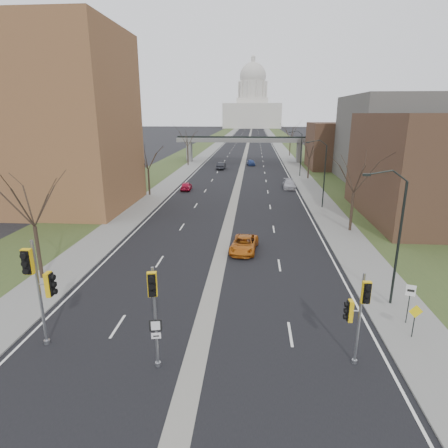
# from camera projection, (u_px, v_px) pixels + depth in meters

# --- Properties ---
(ground) EXTENTS (700.00, 700.00, 0.00)m
(ground) POSITION_uv_depth(u_px,v_px,m) (197.00, 352.00, 19.57)
(ground) COLOR black
(ground) RESTS_ON ground
(road_surface) EXTENTS (20.00, 600.00, 0.01)m
(road_surface) POSITION_uv_depth(u_px,v_px,m) (248.00, 142.00, 162.93)
(road_surface) COLOR black
(road_surface) RESTS_ON ground
(median_strip) EXTENTS (1.20, 600.00, 0.02)m
(median_strip) POSITION_uv_depth(u_px,v_px,m) (248.00, 142.00, 162.93)
(median_strip) COLOR gray
(median_strip) RESTS_ON ground
(sidewalk_right) EXTENTS (4.00, 600.00, 0.12)m
(sidewalk_right) POSITION_uv_depth(u_px,v_px,m) (276.00, 142.00, 161.99)
(sidewalk_right) COLOR gray
(sidewalk_right) RESTS_ON ground
(sidewalk_left) EXTENTS (4.00, 600.00, 0.12)m
(sidewalk_left) POSITION_uv_depth(u_px,v_px,m) (221.00, 142.00, 163.84)
(sidewalk_left) COLOR gray
(sidewalk_left) RESTS_ON ground
(grass_verge_right) EXTENTS (8.00, 600.00, 0.10)m
(grass_verge_right) POSITION_uv_depth(u_px,v_px,m) (290.00, 142.00, 161.53)
(grass_verge_right) COLOR #2D401D
(grass_verge_right) RESTS_ON ground
(grass_verge_left) EXTENTS (8.00, 600.00, 0.10)m
(grass_verge_left) POSITION_uv_depth(u_px,v_px,m) (207.00, 142.00, 164.30)
(grass_verge_left) COLOR #2D401D
(grass_verge_left) RESTS_ON ground
(apartment_building) EXTENTS (25.00, 16.00, 22.00)m
(apartment_building) POSITION_uv_depth(u_px,v_px,m) (27.00, 121.00, 47.12)
(apartment_building) COLOR olive
(apartment_building) RESTS_ON ground
(commercial_block_near) EXTENTS (16.00, 20.00, 12.00)m
(commercial_block_near) POSITION_uv_depth(u_px,v_px,m) (440.00, 168.00, 42.78)
(commercial_block_near) COLOR #4C3523
(commercial_block_near) RESTS_ON ground
(commercial_block_mid) EXTENTS (18.00, 22.00, 15.00)m
(commercial_block_mid) POSITION_uv_depth(u_px,v_px,m) (400.00, 140.00, 64.99)
(commercial_block_mid) COLOR #56544F
(commercial_block_mid) RESTS_ON ground
(commercial_block_far) EXTENTS (14.00, 14.00, 10.00)m
(commercial_block_far) POSITION_uv_depth(u_px,v_px,m) (341.00, 146.00, 83.36)
(commercial_block_far) COLOR #4C3523
(commercial_block_far) RESTS_ON ground
(pedestrian_bridge) EXTENTS (34.00, 3.00, 6.45)m
(pedestrian_bridge) POSITION_uv_depth(u_px,v_px,m) (244.00, 143.00, 94.65)
(pedestrian_bridge) COLOR slate
(pedestrian_bridge) RESTS_ON ground
(capitol) EXTENTS (48.00, 42.00, 55.75)m
(capitol) POSITION_uv_depth(u_px,v_px,m) (252.00, 105.00, 320.12)
(capitol) COLOR beige
(capitol) RESTS_ON ground
(streetlight_near) EXTENTS (2.61, 0.20, 8.70)m
(streetlight_near) POSITION_uv_depth(u_px,v_px,m) (391.00, 200.00, 22.49)
(streetlight_near) COLOR black
(streetlight_near) RESTS_ON sidewalk_right
(streetlight_mid) EXTENTS (2.61, 0.20, 8.70)m
(streetlight_mid) POSITION_uv_depth(u_px,v_px,m) (320.00, 155.00, 47.33)
(streetlight_mid) COLOR black
(streetlight_mid) RESTS_ON sidewalk_right
(streetlight_far) EXTENTS (2.61, 0.20, 8.70)m
(streetlight_far) POSITION_uv_depth(u_px,v_px,m) (297.00, 140.00, 72.18)
(streetlight_far) COLOR black
(streetlight_far) RESTS_ON sidewalk_right
(tree_left_a) EXTENTS (7.20, 7.20, 9.40)m
(tree_left_a) POSITION_uv_depth(u_px,v_px,m) (30.00, 192.00, 26.33)
(tree_left_a) COLOR #382B21
(tree_left_a) RESTS_ON sidewalk_left
(tree_left_b) EXTENTS (6.75, 6.75, 8.81)m
(tree_left_b) POSITION_uv_depth(u_px,v_px,m) (147.00, 154.00, 55.12)
(tree_left_b) COLOR #382B21
(tree_left_b) RESTS_ON sidewalk_left
(tree_left_c) EXTENTS (7.65, 7.65, 9.99)m
(tree_left_c) POSITION_uv_depth(u_px,v_px,m) (187.00, 135.00, 87.38)
(tree_left_c) COLOR #382B21
(tree_left_c) RESTS_ON sidewalk_left
(tree_right_a) EXTENTS (7.20, 7.20, 9.40)m
(tree_right_a) POSITION_uv_depth(u_px,v_px,m) (356.00, 169.00, 37.71)
(tree_right_a) COLOR #382B21
(tree_right_a) RESTS_ON sidewalk_right
(tree_right_b) EXTENTS (6.30, 6.30, 8.22)m
(tree_right_b) POSITION_uv_depth(u_px,v_px,m) (310.00, 148.00, 69.48)
(tree_right_b) COLOR #382B21
(tree_right_b) RESTS_ON sidewalk_right
(tree_right_c) EXTENTS (7.65, 7.65, 9.99)m
(tree_right_c) POSITION_uv_depth(u_px,v_px,m) (291.00, 131.00, 107.36)
(tree_right_c) COLOR #382B21
(tree_right_c) RESTS_ON sidewalk_right
(signal_pole_left) EXTENTS (1.03, 1.07, 5.93)m
(signal_pole_left) POSITION_uv_depth(u_px,v_px,m) (39.00, 280.00, 18.94)
(signal_pole_left) COLOR gray
(signal_pole_left) RESTS_ON ground
(signal_pole_median) EXTENTS (0.64, 0.88, 5.26)m
(signal_pole_median) POSITION_uv_depth(u_px,v_px,m) (154.00, 302.00, 17.16)
(signal_pole_median) COLOR gray
(signal_pole_median) RESTS_ON ground
(signal_pole_right) EXTENTS (0.89, 0.85, 4.88)m
(signal_pole_right) POSITION_uv_depth(u_px,v_px,m) (358.00, 307.00, 17.62)
(signal_pole_right) COLOR gray
(signal_pole_right) RESTS_ON ground
(speed_limit_sign) EXTENTS (0.51, 0.18, 2.44)m
(speed_limit_sign) POSITION_uv_depth(u_px,v_px,m) (410.00, 297.00, 21.57)
(speed_limit_sign) COLOR black
(speed_limit_sign) RESTS_ON sidewalk_right
(warning_sign) EXTENTS (0.77, 0.06, 1.98)m
(warning_sign) POSITION_uv_depth(u_px,v_px,m) (415.00, 316.00, 20.29)
(warning_sign) COLOR black
(warning_sign) RESTS_ON sidewalk_right
(car_left_near) EXTENTS (1.77, 4.02, 1.35)m
(car_left_near) POSITION_uv_depth(u_px,v_px,m) (186.00, 186.00, 60.66)
(car_left_near) COLOR #B41434
(car_left_near) RESTS_ON ground
(car_left_far) EXTENTS (1.87, 4.73, 1.53)m
(car_left_far) POSITION_uv_depth(u_px,v_px,m) (221.00, 166.00, 83.42)
(car_left_far) COLOR black
(car_left_far) RESTS_ON ground
(car_right_near) EXTENTS (2.73, 5.01, 1.33)m
(car_right_near) POSITION_uv_depth(u_px,v_px,m) (244.00, 244.00, 33.65)
(car_right_near) COLOR #B75C13
(car_right_near) RESTS_ON ground
(car_right_mid) EXTENTS (2.11, 4.88, 1.40)m
(car_right_mid) POSITION_uv_depth(u_px,v_px,m) (289.00, 184.00, 61.95)
(car_right_mid) COLOR #ADADB5
(car_right_mid) RESTS_ON ground
(car_right_far) EXTENTS (2.16, 4.32, 1.41)m
(car_right_far) POSITION_uv_depth(u_px,v_px,m) (251.00, 162.00, 89.61)
(car_right_far) COLOR navy
(car_right_far) RESTS_ON ground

